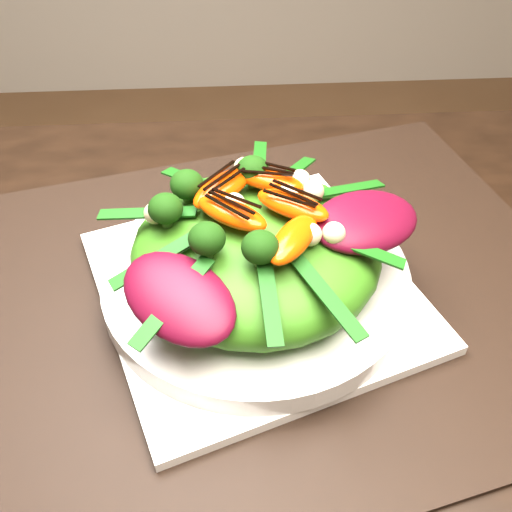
{
  "coord_description": "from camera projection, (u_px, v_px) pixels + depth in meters",
  "views": [
    {
      "loc": [
        0.11,
        -0.19,
        1.12
      ],
      "look_at": [
        0.14,
        0.16,
        0.8
      ],
      "focal_mm": 42.0,
      "sensor_mm": 36.0,
      "label": 1
    }
  ],
  "objects": [
    {
      "name": "dining_table",
      "position": [
        68.0,
        497.0,
        0.4
      ],
      "size": [
        1.6,
        0.9,
        0.75
      ],
      "primitive_type": "cube",
      "color": "black",
      "rests_on": "floor"
    },
    {
      "name": "placemat",
      "position": [
        256.0,
        295.0,
        0.51
      ],
      "size": [
        0.63,
        0.53,
        0.0
      ],
      "primitive_type": "cube",
      "rotation": [
        0.0,
        0.0,
        0.24
      ],
      "color": "black",
      "rests_on": "dining_table"
    },
    {
      "name": "plate_base",
      "position": [
        256.0,
        289.0,
        0.5
      ],
      "size": [
        0.31,
        0.31,
        0.01
      ],
      "primitive_type": "cube",
      "rotation": [
        0.0,
        0.0,
        0.34
      ],
      "color": "white",
      "rests_on": "placemat"
    },
    {
      "name": "salad_bowl",
      "position": [
        256.0,
        278.0,
        0.49
      ],
      "size": [
        0.3,
        0.3,
        0.02
      ],
      "primitive_type": "cylinder",
      "rotation": [
        0.0,
        0.0,
        0.23
      ],
      "color": "silver",
      "rests_on": "plate_base"
    },
    {
      "name": "lettuce_mound",
      "position": [
        256.0,
        250.0,
        0.47
      ],
      "size": [
        0.2,
        0.2,
        0.07
      ],
      "primitive_type": "ellipsoid",
      "rotation": [
        0.0,
        0.0,
        0.03
      ],
      "color": "#366E14",
      "rests_on": "salad_bowl"
    },
    {
      "name": "radicchio_leaf",
      "position": [
        366.0,
        221.0,
        0.45
      ],
      "size": [
        0.11,
        0.1,
        0.02
      ],
      "primitive_type": "ellipsoid",
      "rotation": [
        0.0,
        0.0,
        0.47
      ],
      "color": "#450717",
      "rests_on": "lettuce_mound"
    },
    {
      "name": "orange_segment",
      "position": [
        251.0,
        194.0,
        0.46
      ],
      "size": [
        0.06,
        0.04,
        0.02
      ],
      "primitive_type": "ellipsoid",
      "rotation": [
        0.0,
        0.0,
        0.23
      ],
      "color": "#FF3C04",
      "rests_on": "lettuce_mound"
    },
    {
      "name": "broccoli_floret",
      "position": [
        157.0,
        202.0,
        0.45
      ],
      "size": [
        0.04,
        0.04,
        0.04
      ],
      "primitive_type": "sphere",
      "rotation": [
        0.0,
        0.0,
        0.13
      ],
      "color": "#13370A",
      "rests_on": "lettuce_mound"
    },
    {
      "name": "macadamia_nut",
      "position": [
        298.0,
        243.0,
        0.42
      ],
      "size": [
        0.02,
        0.02,
        0.02
      ],
      "primitive_type": "sphere",
      "rotation": [
        0.0,
        0.0,
        0.25
      ],
      "color": "#C6B38B",
      "rests_on": "lettuce_mound"
    },
    {
      "name": "balsamic_drizzle",
      "position": [
        251.0,
        185.0,
        0.45
      ],
      "size": [
        0.04,
        0.01,
        0.0
      ],
      "primitive_type": "cube",
      "rotation": [
        0.0,
        0.0,
        0.23
      ],
      "color": "black",
      "rests_on": "orange_segment"
    }
  ]
}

